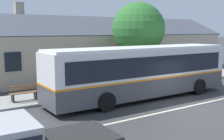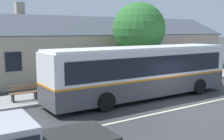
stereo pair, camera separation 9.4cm
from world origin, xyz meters
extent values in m
plane|color=#38383A|center=(0.00, 0.00, 0.00)|extent=(300.00, 300.00, 0.00)
cube|color=gray|center=(0.00, 6.00, 0.07)|extent=(60.00, 3.00, 0.15)
cube|color=beige|center=(0.00, 0.00, 0.00)|extent=(60.00, 0.16, 0.01)
cube|color=tan|center=(2.35, 13.45, 1.83)|extent=(26.08, 8.19, 3.65)
cube|color=#424751|center=(2.35, 11.40, 4.50)|extent=(26.68, 4.15, 1.83)
cube|color=#424751|center=(2.35, 15.49, 4.50)|extent=(26.68, 4.15, 1.83)
cube|color=tan|center=(-4.82, 14.26, 5.84)|extent=(0.70, 0.70, 1.20)
cube|color=black|center=(-6.78, 9.32, 2.01)|extent=(1.10, 0.06, 1.30)
cube|color=black|center=(11.48, 9.32, 2.01)|extent=(1.10, 0.06, 1.30)
cube|color=#4C3323|center=(6.26, 9.32, 1.05)|extent=(1.00, 0.06, 2.10)
cube|color=#47474C|center=(-0.89, 2.90, 0.80)|extent=(12.13, 2.60, 1.05)
cube|color=orange|center=(-0.89, 2.90, 1.37)|extent=(12.15, 2.62, 0.10)
cube|color=white|center=(-0.89, 2.90, 2.22)|extent=(12.13, 2.60, 1.59)
cube|color=white|center=(-0.89, 2.90, 3.07)|extent=(11.88, 2.47, 0.12)
cube|color=black|center=(-0.88, 4.16, 2.12)|extent=(11.14, 0.12, 1.09)
cube|color=black|center=(-0.90, 1.64, 2.12)|extent=(11.14, 0.12, 1.09)
cube|color=black|center=(5.18, 2.85, 2.12)|extent=(0.06, 2.20, 1.09)
cube|color=black|center=(5.18, 2.85, 2.87)|extent=(0.05, 1.75, 0.24)
cube|color=black|center=(5.20, 2.85, 0.40)|extent=(0.10, 2.50, 0.28)
cube|color=#197233|center=(-2.39, 4.18, 0.80)|extent=(3.39, 0.06, 0.73)
cube|color=black|center=(3.84, 4.13, 1.47)|extent=(0.90, 0.04, 2.38)
cylinder|color=black|center=(2.87, 4.12, 0.50)|extent=(1.00, 0.29, 1.00)
cylinder|color=black|center=(2.85, 1.62, 0.50)|extent=(1.00, 0.29, 1.00)
cylinder|color=black|center=(-4.21, 4.18, 0.50)|extent=(1.00, 0.29, 1.00)
cylinder|color=black|center=(-4.23, 1.68, 0.50)|extent=(1.00, 0.29, 1.00)
cube|color=#A8A8AD|center=(-10.34, -2.98, 1.48)|extent=(1.71, 1.90, 0.80)
cube|color=black|center=(-10.34, -2.98, 1.50)|extent=(1.58, 1.96, 0.44)
cube|color=black|center=(-8.64, -3.05, 1.12)|extent=(2.82, 1.91, 0.08)
cube|color=brown|center=(-7.19, 5.83, 0.60)|extent=(1.61, 0.10, 0.04)
cube|color=brown|center=(-7.19, 5.69, 0.60)|extent=(1.61, 0.10, 0.04)
cube|color=brown|center=(-7.19, 5.54, 0.60)|extent=(1.61, 0.10, 0.04)
cube|color=brown|center=(-7.19, 5.42, 0.90)|extent=(1.61, 0.04, 0.10)
cube|color=brown|center=(-7.19, 5.42, 1.04)|extent=(1.61, 0.04, 0.10)
cube|color=black|center=(-6.55, 5.69, 0.38)|extent=(0.08, 0.43, 0.45)
cube|color=black|center=(-7.84, 5.69, 0.38)|extent=(0.08, 0.43, 0.45)
cylinder|color=#4C3828|center=(2.13, 6.98, 1.45)|extent=(0.36, 0.36, 2.90)
sphere|color=#2D6B2D|center=(2.13, 6.98, 4.22)|extent=(4.06, 4.06, 4.06)
cylinder|color=gray|center=(5.38, 5.00, 1.35)|extent=(0.07, 0.07, 2.40)
cube|color=#1959A5|center=(5.38, 4.98, 2.30)|extent=(0.36, 0.03, 0.48)
camera|label=1|loc=(-11.73, -9.96, 4.09)|focal=45.00mm
camera|label=2|loc=(-11.66, -10.01, 4.09)|focal=45.00mm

